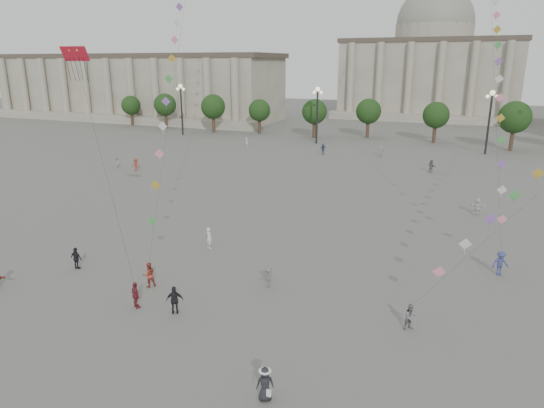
% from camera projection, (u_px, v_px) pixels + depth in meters
% --- Properties ---
extents(ground, '(360.00, 360.00, 0.00)m').
position_uv_depth(ground, '(197.00, 358.00, 25.79)').
color(ground, '#5F5C59').
rests_on(ground, ground).
extents(hall_west, '(84.00, 26.22, 17.20)m').
position_uv_depth(hall_west, '(135.00, 87.00, 133.98)').
color(hall_west, gray).
rests_on(hall_west, ground).
extents(hall_central, '(48.30, 34.30, 35.50)m').
position_uv_depth(hall_central, '(431.00, 65.00, 136.55)').
color(hall_central, gray).
rests_on(hall_central, ground).
extents(tree_row, '(137.12, 5.12, 8.00)m').
position_uv_depth(tree_row, '(404.00, 114.00, 93.55)').
color(tree_row, '#3B281D').
rests_on(tree_row, ground).
extents(lamp_post_far_west, '(2.00, 0.90, 10.65)m').
position_uv_depth(lamp_post_far_west, '(181.00, 100.00, 102.19)').
color(lamp_post_far_west, '#262628').
rests_on(lamp_post_far_west, ground).
extents(lamp_post_mid_west, '(2.00, 0.90, 10.65)m').
position_uv_depth(lamp_post_mid_west, '(317.00, 105.00, 91.32)').
color(lamp_post_mid_west, '#262628').
rests_on(lamp_post_mid_west, ground).
extents(lamp_post_mid_east, '(2.00, 0.90, 10.65)m').
position_uv_depth(lamp_post_mid_east, '(490.00, 110.00, 80.45)').
color(lamp_post_mid_east, '#262628').
rests_on(lamp_post_mid_east, ground).
extents(person_crowd_0, '(1.16, 1.07, 1.91)m').
position_uv_depth(person_crowd_0, '(323.00, 149.00, 81.97)').
color(person_crowd_0, navy).
rests_on(person_crowd_0, ground).
extents(person_crowd_1, '(0.99, 1.00, 1.63)m').
position_uv_depth(person_crowd_1, '(118.00, 163.00, 71.56)').
color(person_crowd_1, beige).
rests_on(person_crowd_1, ground).
extents(person_crowd_2, '(1.32, 1.38, 1.89)m').
position_uv_depth(person_crowd_2, '(136.00, 165.00, 69.44)').
color(person_crowd_2, '#9B382A').
rests_on(person_crowd_2, ground).
extents(person_crowd_4, '(1.63, 1.19, 1.71)m').
position_uv_depth(person_crowd_4, '(380.00, 151.00, 80.60)').
color(person_crowd_4, silver).
rests_on(person_crowd_4, ground).
extents(person_crowd_6, '(1.08, 0.76, 1.52)m').
position_uv_depth(person_crowd_6, '(269.00, 277.00, 33.61)').
color(person_crowd_6, slate).
rests_on(person_crowd_6, ground).
extents(person_crowd_7, '(1.72, 0.86, 1.77)m').
position_uv_depth(person_crowd_7, '(477.00, 207.00, 49.56)').
color(person_crowd_7, silver).
rests_on(person_crowd_7, ground).
extents(person_crowd_10, '(0.76, 0.82, 1.87)m').
position_uv_depth(person_crowd_10, '(247.00, 142.00, 88.76)').
color(person_crowd_10, silver).
rests_on(person_crowd_10, ground).
extents(person_crowd_12, '(1.47, 1.64, 1.81)m').
position_uv_depth(person_crowd_12, '(431.00, 166.00, 68.65)').
color(person_crowd_12, slate).
rests_on(person_crowd_12, ground).
extents(person_crowd_13, '(0.81, 0.72, 1.85)m').
position_uv_depth(person_crowd_13, '(209.00, 238.00, 40.63)').
color(person_crowd_13, silver).
rests_on(person_crowd_13, ground).
extents(tourist_0, '(1.10, 0.91, 1.76)m').
position_uv_depth(tourist_0, '(136.00, 295.00, 30.77)').
color(tourist_0, maroon).
rests_on(tourist_0, ground).
extents(tourist_1, '(1.02, 0.47, 1.71)m').
position_uv_depth(tourist_1, '(76.00, 258.00, 36.62)').
color(tourist_1, black).
rests_on(tourist_1, ground).
extents(tourist_4, '(1.16, 0.90, 1.83)m').
position_uv_depth(tourist_4, '(175.00, 300.00, 30.07)').
color(tourist_4, black).
rests_on(tourist_4, ground).
extents(kite_flyer_0, '(1.08, 1.11, 1.80)m').
position_uv_depth(kite_flyer_0, '(149.00, 275.00, 33.70)').
color(kite_flyer_0, '#9E362B').
rests_on(kite_flyer_0, ground).
extents(kite_flyer_1, '(1.39, 1.13, 1.87)m').
position_uv_depth(kite_flyer_1, '(500.00, 263.00, 35.51)').
color(kite_flyer_1, navy).
rests_on(kite_flyer_1, ground).
extents(kite_flyer_2, '(0.97, 0.95, 1.58)m').
position_uv_depth(kite_flyer_2, '(411.00, 317.00, 28.34)').
color(kite_flyer_2, slate).
rests_on(kite_flyer_2, ground).
extents(hat_person, '(0.99, 0.88, 1.70)m').
position_uv_depth(hat_person, '(265.00, 384.00, 22.32)').
color(hat_person, black).
rests_on(hat_person, ground).
extents(dragon_kite, '(5.24, 3.18, 17.29)m').
position_uv_depth(dragon_kite, '(77.00, 65.00, 34.82)').
color(dragon_kite, '#AF1224').
rests_on(dragon_kite, ground).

